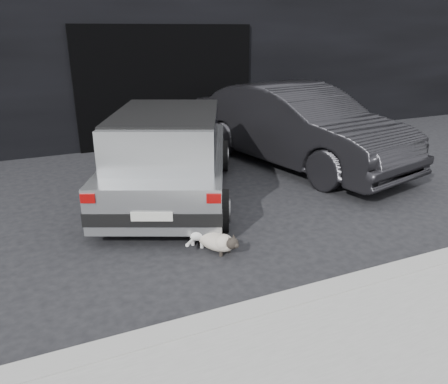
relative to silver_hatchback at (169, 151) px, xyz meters
name	(u,v)px	position (x,y,z in m)	size (l,w,h in m)	color
ground	(186,213)	(0.01, -0.70, -0.75)	(80.00, 80.00, 0.00)	black
building_facade	(142,29)	(1.01, 5.30, 1.75)	(34.00, 4.00, 5.00)	black
garage_opening	(167,87)	(1.01, 3.29, 0.55)	(4.00, 0.10, 2.60)	black
curb	(361,283)	(1.01, -3.30, -0.69)	(18.00, 0.25, 0.12)	gray
silver_hatchback	(169,151)	(0.00, 0.00, 0.00)	(3.05, 4.09, 1.38)	#AFB2B4
second_car	(298,126)	(2.78, 0.71, 0.01)	(1.62, 4.64, 1.53)	black
cat_siamese	(218,241)	(-0.02, -1.96, -0.63)	(0.47, 0.74, 0.28)	beige
cat_white	(207,227)	(-0.04, -1.64, -0.57)	(0.68, 0.56, 0.38)	white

